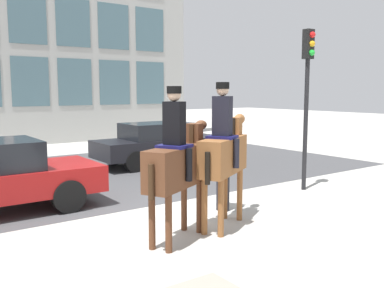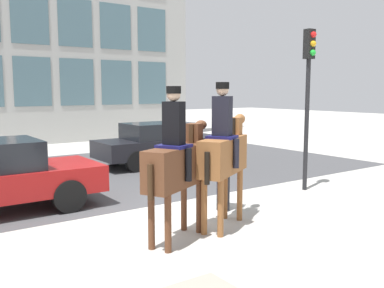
% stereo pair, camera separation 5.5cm
% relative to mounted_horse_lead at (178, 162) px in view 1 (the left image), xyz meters
% --- Properties ---
extents(ground_plane, '(80.00, 80.00, 0.00)m').
position_rel_mounted_horse_lead_xyz_m(ground_plane, '(0.53, 1.61, -1.34)').
color(ground_plane, '#B2AFA8').
extents(road_surface, '(19.08, 8.50, 0.01)m').
position_rel_mounted_horse_lead_xyz_m(road_surface, '(0.53, 6.36, -1.33)').
color(road_surface, '#444447').
rests_on(road_surface, ground_plane).
extents(mounted_horse_lead, '(1.75, 1.11, 2.60)m').
position_rel_mounted_horse_lead_xyz_m(mounted_horse_lead, '(0.00, 0.00, 0.00)').
color(mounted_horse_lead, '#59331E').
rests_on(mounted_horse_lead, ground_plane).
extents(mounted_horse_companion, '(1.75, 1.20, 2.67)m').
position_rel_mounted_horse_lead_xyz_m(mounted_horse_companion, '(1.10, 0.12, 0.07)').
color(mounted_horse_companion, brown).
rests_on(mounted_horse_companion, ground_plane).
extents(pedestrian_bystander, '(0.75, 0.74, 1.70)m').
position_rel_mounted_horse_lead_xyz_m(pedestrian_bystander, '(1.77, 0.93, -0.34)').
color(pedestrian_bystander, '#232328').
rests_on(pedestrian_bystander, ground_plane).
extents(street_car_far_lane, '(4.47, 1.79, 1.44)m').
position_rel_mounted_horse_lead_xyz_m(street_car_far_lane, '(3.64, 6.62, -0.58)').
color(street_car_far_lane, black).
rests_on(street_car_far_lane, ground_plane).
extents(traffic_light, '(0.24, 0.29, 4.02)m').
position_rel_mounted_horse_lead_xyz_m(traffic_light, '(4.70, 1.21, 1.36)').
color(traffic_light, black).
rests_on(traffic_light, ground_plane).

